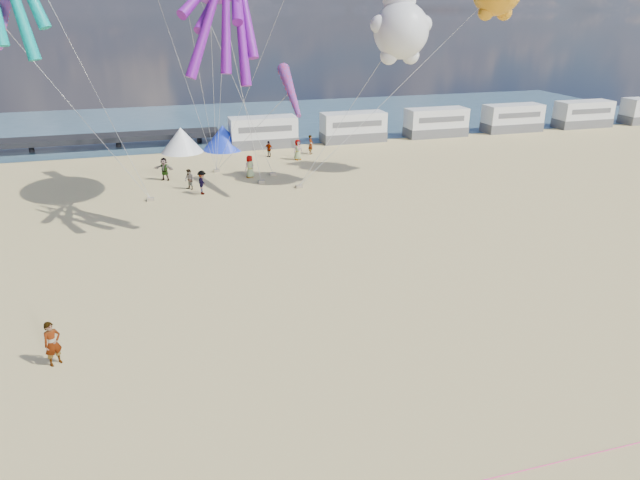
# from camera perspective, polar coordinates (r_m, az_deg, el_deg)

# --- Properties ---
(ground) EXTENTS (120.00, 120.00, 0.00)m
(ground) POSITION_cam_1_polar(r_m,az_deg,el_deg) (20.91, -0.65, -15.67)
(ground) COLOR #DDC57F
(ground) RESTS_ON ground
(water) EXTENTS (120.00, 120.00, 0.00)m
(water) POSITION_cam_1_polar(r_m,az_deg,el_deg) (72.23, -12.74, 11.30)
(water) COLOR #3C5F74
(water) RESTS_ON ground
(motorhome_0) EXTENTS (6.60, 2.50, 3.00)m
(motorhome_0) POSITION_cam_1_polar(r_m,az_deg,el_deg) (58.02, -5.70, 10.69)
(motorhome_0) COLOR silver
(motorhome_0) RESTS_ON ground
(motorhome_1) EXTENTS (6.60, 2.50, 3.00)m
(motorhome_1) POSITION_cam_1_polar(r_m,az_deg,el_deg) (60.45, 3.34, 11.21)
(motorhome_1) COLOR silver
(motorhome_1) RESTS_ON ground
(motorhome_2) EXTENTS (6.60, 2.50, 3.00)m
(motorhome_2) POSITION_cam_1_polar(r_m,az_deg,el_deg) (64.21, 11.53, 11.45)
(motorhome_2) COLOR silver
(motorhome_2) RESTS_ON ground
(motorhome_3) EXTENTS (6.60, 2.50, 3.00)m
(motorhome_3) POSITION_cam_1_polar(r_m,az_deg,el_deg) (69.08, 18.69, 11.48)
(motorhome_3) COLOR silver
(motorhome_3) RESTS_ON ground
(motorhome_4) EXTENTS (6.60, 2.50, 3.00)m
(motorhome_4) POSITION_cam_1_polar(r_m,az_deg,el_deg) (74.85, 24.83, 11.36)
(motorhome_4) COLOR silver
(motorhome_4) RESTS_ON ground
(tent_white) EXTENTS (4.00, 4.00, 2.40)m
(tent_white) POSITION_cam_1_polar(r_m,az_deg,el_deg) (57.19, -13.69, 9.71)
(tent_white) COLOR white
(tent_white) RESTS_ON ground
(tent_blue) EXTENTS (4.00, 4.00, 2.40)m
(tent_blue) POSITION_cam_1_polar(r_m,az_deg,el_deg) (57.50, -9.67, 10.08)
(tent_blue) COLOR #1933CC
(tent_blue) RESTS_ON ground
(standing_person) EXTENTS (0.80, 0.74, 1.83)m
(standing_person) POSITION_cam_1_polar(r_m,az_deg,el_deg) (24.45, -25.18, -9.35)
(standing_person) COLOR tan
(standing_person) RESTS_ON ground
(beachgoer_0) EXTENTS (0.80, 0.73, 1.85)m
(beachgoer_0) POSITION_cam_1_polar(r_m,az_deg,el_deg) (47.25, -7.04, 7.30)
(beachgoer_0) COLOR #7F6659
(beachgoer_0) RESTS_ON ground
(beachgoer_2) EXTENTS (0.88, 1.02, 1.80)m
(beachgoer_2) POSITION_cam_1_polar(r_m,az_deg,el_deg) (43.39, -11.70, 5.65)
(beachgoer_2) COLOR #7F6659
(beachgoer_2) RESTS_ON ground
(beachgoer_3) EXTENTS (1.07, 1.06, 1.48)m
(beachgoer_3) POSITION_cam_1_polar(r_m,az_deg,el_deg) (54.13, -5.16, 9.06)
(beachgoer_3) COLOR #7F6659
(beachgoer_3) RESTS_ON ground
(beachgoer_4) EXTENTS (1.16, 0.94, 1.85)m
(beachgoer_4) POSITION_cam_1_polar(r_m,az_deg,el_deg) (47.80, -15.30, 6.86)
(beachgoer_4) COLOR #7F6659
(beachgoer_4) RESTS_ON ground
(beachgoer_5) EXTENTS (1.32, 1.73, 1.82)m
(beachgoer_5) POSITION_cam_1_polar(r_m,az_deg,el_deg) (54.93, -0.93, 9.52)
(beachgoer_5) COLOR #7F6659
(beachgoer_5) RESTS_ON ground
(beachgoer_6) EXTENTS (0.80, 0.66, 1.87)m
(beachgoer_6) POSITION_cam_1_polar(r_m,az_deg,el_deg) (52.75, -2.25, 9.01)
(beachgoer_6) COLOR #7F6659
(beachgoer_6) RESTS_ON ground
(beachgoer_7) EXTENTS (0.87, 0.92, 1.58)m
(beachgoer_7) POSITION_cam_1_polar(r_m,az_deg,el_deg) (44.79, -12.94, 5.91)
(beachgoer_7) COLOR #7F6659
(beachgoer_7) RESTS_ON ground
(sandbag_a) EXTENTS (0.50, 0.35, 0.22)m
(sandbag_a) POSITION_cam_1_polar(r_m,az_deg,el_deg) (43.00, -16.59, 3.93)
(sandbag_a) COLOR gray
(sandbag_a) RESTS_ON ground
(sandbag_b) EXTENTS (0.50, 0.35, 0.22)m
(sandbag_b) POSITION_cam_1_polar(r_m,az_deg,el_deg) (45.79, -5.89, 5.82)
(sandbag_b) COLOR gray
(sandbag_b) RESTS_ON ground
(sandbag_c) EXTENTS (0.50, 0.35, 0.22)m
(sandbag_c) POSITION_cam_1_polar(r_m,az_deg,el_deg) (44.31, -2.10, 5.37)
(sandbag_c) COLOR gray
(sandbag_c) RESTS_ON ground
(sandbag_d) EXTENTS (0.50, 0.35, 0.22)m
(sandbag_d) POSITION_cam_1_polar(r_m,az_deg,el_deg) (47.95, -4.73, 6.61)
(sandbag_d) COLOR gray
(sandbag_d) RESTS_ON ground
(sandbag_e) EXTENTS (0.50, 0.35, 0.22)m
(sandbag_e) POSITION_cam_1_polar(r_m,az_deg,el_deg) (49.54, -10.29, 6.83)
(sandbag_e) COLOR gray
(sandbag_e) RESTS_ON ground
(kite_panda) EXTENTS (6.04, 5.90, 6.56)m
(kite_panda) POSITION_cam_1_polar(r_m,az_deg,el_deg) (42.28, 8.10, 20.02)
(kite_panda) COLOR silver
(windsock_left) EXTENTS (1.85, 7.33, 7.26)m
(windsock_left) POSITION_cam_1_polar(r_m,az_deg,el_deg) (41.98, -29.30, 18.42)
(windsock_left) COLOR red
(windsock_right) EXTENTS (1.03, 5.60, 5.58)m
(windsock_right) POSITION_cam_1_polar(r_m,az_deg,el_deg) (41.14, -2.96, 14.64)
(windsock_right) COLOR red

